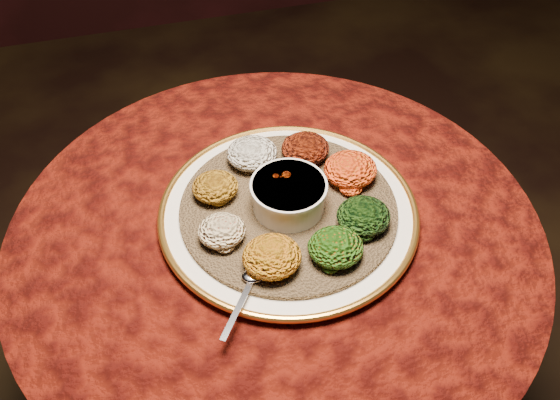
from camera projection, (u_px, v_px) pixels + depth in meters
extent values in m
cylinder|color=black|center=(276.00, 343.00, 1.40)|extent=(0.12, 0.12, 0.68)
cylinder|color=black|center=(275.00, 241.00, 1.14)|extent=(0.80, 0.80, 0.04)
cylinder|color=#480D06|center=(276.00, 287.00, 1.24)|extent=(0.93, 0.93, 0.34)
cylinder|color=#480D06|center=(275.00, 231.00, 1.12)|extent=(0.96, 0.96, 0.01)
cylinder|color=white|center=(288.00, 214.00, 1.13)|extent=(0.59, 0.59, 0.02)
torus|color=gold|center=(288.00, 211.00, 1.12)|extent=(0.47, 0.47, 0.01)
cylinder|color=olive|center=(288.00, 208.00, 1.12)|extent=(0.51, 0.51, 0.01)
cylinder|color=silver|center=(289.00, 196.00, 1.09)|extent=(0.13, 0.13, 0.06)
cylinder|color=silver|center=(289.00, 186.00, 1.07)|extent=(0.14, 0.14, 0.01)
cylinder|color=#661F05|center=(289.00, 189.00, 1.08)|extent=(0.11, 0.11, 0.01)
ellipsoid|color=silver|center=(254.00, 275.00, 1.00)|extent=(0.04, 0.03, 0.01)
cube|color=silver|center=(238.00, 310.00, 0.96)|extent=(0.08, 0.10, 0.00)
ellipsoid|color=white|center=(252.00, 153.00, 1.18)|extent=(0.10, 0.09, 0.05)
ellipsoid|color=black|center=(305.00, 148.00, 1.19)|extent=(0.09, 0.09, 0.04)
ellipsoid|color=#C98610|center=(350.00, 169.00, 1.15)|extent=(0.10, 0.09, 0.05)
ellipsoid|color=black|center=(363.00, 216.00, 1.07)|extent=(0.09, 0.09, 0.04)
ellipsoid|color=#AC470B|center=(336.00, 247.00, 1.02)|extent=(0.09, 0.09, 0.04)
ellipsoid|color=#BE6610|center=(272.00, 257.00, 1.01)|extent=(0.10, 0.09, 0.05)
ellipsoid|color=maroon|center=(222.00, 231.00, 1.05)|extent=(0.08, 0.08, 0.04)
ellipsoid|color=#A26D13|center=(215.00, 187.00, 1.12)|extent=(0.08, 0.08, 0.04)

